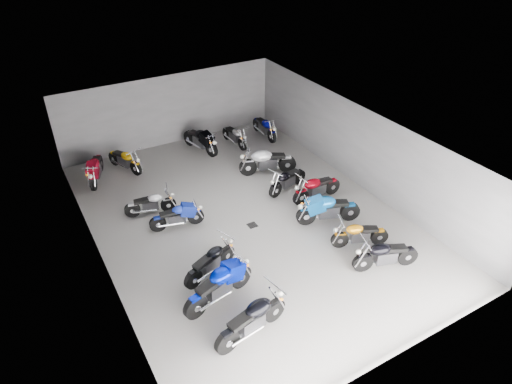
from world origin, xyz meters
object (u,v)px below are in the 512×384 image
(motorcycle_right_c, at_px, (328,209))
(motorcycle_back_f, at_px, (265,127))
(motorcycle_left_a, at_px, (252,319))
(motorcycle_right_a, at_px, (385,255))
(motorcycle_back_e, at_px, (235,136))
(motorcycle_left_e, at_px, (177,216))
(motorcycle_back_d, at_px, (201,140))
(motorcycle_back_b, at_px, (125,160))
(motorcycle_left_b, at_px, (219,285))
(motorcycle_back_a, at_px, (95,169))
(motorcycle_left_c, at_px, (211,262))
(motorcycle_right_b, at_px, (359,234))
(motorcycle_right_f, at_px, (267,161))
(motorcycle_right_e, at_px, (287,180))
(motorcycle_left_f, at_px, (151,204))
(motorcycle_right_d, at_px, (316,188))

(motorcycle_right_c, relative_size, motorcycle_back_f, 1.05)
(motorcycle_left_a, relative_size, motorcycle_right_a, 1.10)
(motorcycle_right_c, height_order, motorcycle_back_e, motorcycle_right_c)
(motorcycle_left_e, relative_size, motorcycle_back_d, 0.86)
(motorcycle_back_b, relative_size, motorcycle_back_d, 0.86)
(motorcycle_left_b, xyz_separation_m, motorcycle_back_a, (-1.40, 8.39, -0.05))
(motorcycle_left_c, xyz_separation_m, motorcycle_back_b, (-0.38, 7.52, -0.00))
(motorcycle_right_a, distance_m, motorcycle_back_e, 9.70)
(motorcycle_right_c, distance_m, motorcycle_back_d, 7.34)
(motorcycle_left_c, xyz_separation_m, motorcycle_right_b, (4.77, -1.19, -0.02))
(motorcycle_right_c, distance_m, motorcycle_back_f, 7.16)
(motorcycle_left_e, xyz_separation_m, motorcycle_right_a, (4.71, -5.13, 0.05))
(motorcycle_left_b, relative_size, motorcycle_right_f, 1.03)
(motorcycle_right_c, bearing_deg, motorcycle_back_f, 7.32)
(motorcycle_right_e, bearing_deg, motorcycle_back_b, 31.87)
(motorcycle_right_a, xyz_separation_m, motorcycle_right_f, (-0.15, 6.71, 0.06))
(motorcycle_left_c, bearing_deg, motorcycle_back_e, 127.84)
(motorcycle_back_b, height_order, motorcycle_back_f, motorcycle_back_f)
(motorcycle_back_e, bearing_deg, motorcycle_right_b, 85.94)
(motorcycle_right_f, bearing_deg, motorcycle_left_e, 129.45)
(motorcycle_right_e, bearing_deg, motorcycle_right_a, 166.90)
(motorcycle_back_e, bearing_deg, motorcycle_back_a, -4.66)
(motorcycle_left_f, bearing_deg, motorcycle_back_f, 131.03)
(motorcycle_left_a, height_order, motorcycle_right_d, motorcycle_left_a)
(motorcycle_right_d, relative_size, motorcycle_back_f, 1.01)
(motorcycle_right_f, relative_size, motorcycle_back_d, 1.04)
(motorcycle_right_c, height_order, motorcycle_right_f, motorcycle_right_f)
(motorcycle_left_e, relative_size, motorcycle_back_e, 0.98)
(motorcycle_left_e, bearing_deg, motorcycle_left_a, 10.03)
(motorcycle_right_f, distance_m, motorcycle_back_f, 3.47)
(motorcycle_back_b, distance_m, motorcycle_back_e, 5.06)
(motorcycle_left_a, relative_size, motorcycle_back_d, 1.03)
(motorcycle_right_d, xyz_separation_m, motorcycle_back_f, (1.10, 5.59, -0.01))
(motorcycle_left_f, bearing_deg, motorcycle_right_d, 83.44)
(motorcycle_left_a, xyz_separation_m, motorcycle_right_b, (4.82, 1.42, -0.09))
(motorcycle_back_f, bearing_deg, motorcycle_right_b, 81.91)
(motorcycle_right_e, height_order, motorcycle_back_b, motorcycle_back_b)
(motorcycle_back_a, bearing_deg, motorcycle_right_f, 177.17)
(motorcycle_right_b, distance_m, motorcycle_right_f, 5.50)
(motorcycle_right_f, bearing_deg, motorcycle_left_b, 158.51)
(motorcycle_left_b, relative_size, motorcycle_left_e, 1.24)
(motorcycle_left_a, height_order, motorcycle_back_a, motorcycle_left_a)
(motorcycle_left_e, height_order, motorcycle_back_b, motorcycle_back_b)
(motorcycle_back_b, xyz_separation_m, motorcycle_back_f, (6.67, -0.19, 0.02))
(motorcycle_left_e, distance_m, motorcycle_back_d, 5.68)
(motorcycle_left_a, distance_m, motorcycle_right_f, 8.32)
(motorcycle_left_c, bearing_deg, motorcycle_right_f, 113.69)
(motorcycle_right_d, xyz_separation_m, motorcycle_back_e, (-0.52, 5.56, -0.05))
(motorcycle_right_a, bearing_deg, motorcycle_right_f, 19.51)
(motorcycle_back_a, xyz_separation_m, motorcycle_back_d, (4.70, 0.23, 0.01))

